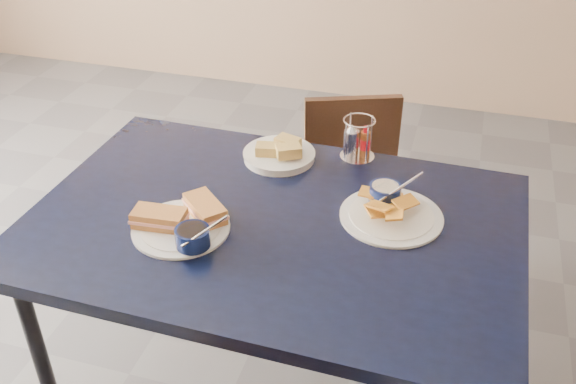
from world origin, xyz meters
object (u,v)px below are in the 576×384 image
(sandwich_plate, at_px, (184,222))
(condiment_caddy, at_px, (357,141))
(dining_table, at_px, (274,236))
(plantain_plate, at_px, (389,207))
(bread_basket, at_px, (280,154))
(chair_far, at_px, (360,186))

(sandwich_plate, height_order, condiment_caddy, condiment_caddy)
(sandwich_plate, distance_m, condiment_caddy, 0.63)
(dining_table, distance_m, plantain_plate, 0.33)
(dining_table, bearing_deg, bread_basket, 103.91)
(chair_far, xyz_separation_m, plantain_plate, (0.18, -0.59, 0.33))
(chair_far, distance_m, condiment_caddy, 0.48)
(bread_basket, bearing_deg, plantain_plate, -27.57)
(condiment_caddy, bearing_deg, chair_far, 95.07)
(chair_far, bearing_deg, condiment_caddy, -84.93)
(chair_far, xyz_separation_m, condiment_caddy, (0.03, -0.31, 0.36))
(sandwich_plate, relative_size, condiment_caddy, 2.18)
(chair_far, bearing_deg, bread_basket, -116.96)
(bread_basket, bearing_deg, condiment_caddy, 19.99)
(dining_table, distance_m, chair_far, 0.76)
(dining_table, xyz_separation_m, sandwich_plate, (-0.21, -0.11, 0.08))
(dining_table, xyz_separation_m, plantain_plate, (0.30, 0.12, 0.08))
(dining_table, relative_size, condiment_caddy, 9.95)
(dining_table, bearing_deg, chair_far, 80.27)
(bread_basket, height_order, condiment_caddy, condiment_caddy)
(dining_table, relative_size, bread_basket, 6.06)
(chair_far, relative_size, condiment_caddy, 5.68)
(sandwich_plate, bearing_deg, dining_table, 28.16)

